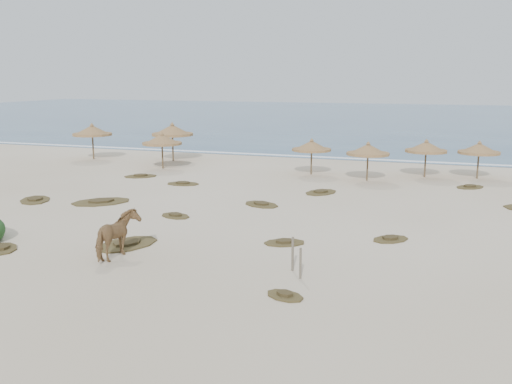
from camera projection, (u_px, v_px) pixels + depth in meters
The scene contains 26 objects.
ground at pixel (171, 239), 23.61m from camera, with size 160.00×160.00×0.00m, color beige.
ocean at pixel (383, 118), 93.13m from camera, with size 200.00×100.00×0.01m, color navy.
foam_line at pixel (315, 157), 47.71m from camera, with size 70.00×0.60×0.01m, color white.
palapa_0 at pixel (92, 131), 46.04m from camera, with size 3.89×3.89×2.95m.
palapa_1 at pixel (172, 131), 45.16m from camera, with size 4.22×4.22×3.08m.
palapa_2 at pixel (162, 140), 41.30m from camera, with size 3.65×3.65×2.70m.
palapa_3 at pixel (312, 146), 38.83m from camera, with size 2.85×2.85×2.50m.
palapa_4 at pixel (426, 147), 37.77m from camera, with size 2.78×2.78×2.58m.
palapa_5 at pixel (368, 150), 36.45m from camera, with size 2.90×2.90×2.56m.
palapa_6 at pixel (479, 149), 37.23m from camera, with size 2.88×2.88×2.53m.
horse at pixel (117, 235), 20.97m from camera, with size 0.94×2.06×1.74m, color #9A7546.
fence_post_near at pixel (300, 263), 18.88m from camera, with size 0.08×0.08×1.06m, color #625849.
fence_post_far at pixel (293, 254), 19.64m from camera, with size 0.09×0.09×1.21m, color #625849.
scrub_0 at pixel (35, 200), 30.90m from camera, with size 2.62×2.83×0.16m.
scrub_1 at pixel (101, 202), 30.45m from camera, with size 3.64×3.58×0.16m.
scrub_2 at pixel (175, 216), 27.38m from camera, with size 1.89×1.56×0.16m.
scrub_3 at pixel (261, 204), 29.82m from camera, with size 2.46×2.16×0.16m.
scrub_4 at pixel (390, 239), 23.45m from camera, with size 1.90×1.92×0.16m.
scrub_6 at pixel (140, 176), 38.30m from camera, with size 2.59×2.37×0.16m.
scrub_7 at pixel (321, 192), 32.95m from camera, with size 2.26×2.62×0.16m.
scrub_9 at pixel (127, 244), 22.76m from camera, with size 2.67×3.19×0.16m.
scrub_10 at pixel (470, 187), 34.54m from camera, with size 2.20×2.24×0.16m.
scrub_11 at pixel (2, 248), 22.16m from camera, with size 1.95×2.00×0.16m.
scrub_12 at pixel (284, 242), 22.96m from camera, with size 2.00×1.76×0.16m.
scrub_13 at pixel (183, 183), 35.60m from camera, with size 2.19×1.56×0.16m.
scrub_14 at pixel (285, 295), 17.40m from camera, with size 1.50×1.26×0.16m.
Camera 1 is at (10.72, -20.38, 6.60)m, focal length 40.00 mm.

